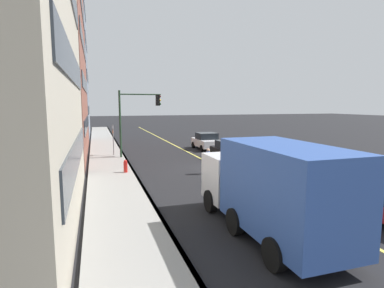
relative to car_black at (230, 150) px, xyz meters
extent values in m
plane|color=black|center=(-2.21, 2.00, -0.78)|extent=(200.00, 200.00, 0.00)
cube|color=gray|center=(-2.21, 9.15, -0.70)|extent=(80.00, 2.83, 0.15)
cube|color=slate|center=(-2.21, 7.82, -0.70)|extent=(80.00, 0.16, 0.15)
cube|color=#D8CC4C|center=(-2.21, 2.00, -0.77)|extent=(80.00, 0.16, 0.01)
cube|color=#262D38|center=(-9.53, 10.73, 1.76)|extent=(11.85, 0.06, 1.10)
cube|color=#262D38|center=(-9.53, 10.73, 4.93)|extent=(11.85, 0.06, 1.10)
cube|color=brown|center=(7.22, 16.38, 8.65)|extent=(17.60, 11.23, 18.86)
cube|color=#262D38|center=(7.22, 10.73, 1.92)|extent=(14.79, 0.06, 1.10)
cube|color=#262D38|center=(7.22, 10.73, 5.29)|extent=(14.79, 0.06, 1.10)
cube|color=#262D38|center=(7.22, 10.73, 8.65)|extent=(14.79, 0.06, 1.10)
cube|color=#262D38|center=(7.22, 10.73, 12.02)|extent=(14.79, 0.06, 1.10)
cube|color=slate|center=(23.57, 16.44, 14.07)|extent=(12.55, 11.36, 29.70)
cube|color=#262D38|center=(23.57, 10.73, 2.82)|extent=(10.54, 0.06, 1.10)
cube|color=#262D38|center=(23.57, 10.73, 7.32)|extent=(10.54, 0.06, 1.10)
cube|color=#262D38|center=(23.57, 10.73, 11.82)|extent=(10.54, 0.06, 1.10)
cube|color=#262D38|center=(23.57, 10.73, 16.32)|extent=(10.54, 0.06, 1.10)
cylinder|color=black|center=(-12.32, -1.14, -0.48)|extent=(0.60, 0.22, 0.60)
cylinder|color=black|center=(-12.32, 0.77, -0.48)|extent=(0.60, 0.22, 0.60)
cube|color=black|center=(-0.01, 0.00, -0.17)|extent=(4.09, 1.91, 0.61)
cube|color=black|center=(0.02, 0.00, 0.43)|extent=(2.14, 1.75, 0.59)
cylinder|color=black|center=(-1.36, -0.93, -0.48)|extent=(0.60, 0.22, 0.60)
cylinder|color=black|center=(-1.36, 0.93, -0.48)|extent=(0.60, 0.22, 0.60)
cylinder|color=black|center=(1.34, -0.93, -0.48)|extent=(0.60, 0.22, 0.60)
cylinder|color=black|center=(1.34, 0.93, -0.48)|extent=(0.60, 0.22, 0.60)
cube|color=silver|center=(6.10, -0.29, -0.13)|extent=(3.91, 1.94, 0.69)
cube|color=black|center=(6.12, -0.29, 0.52)|extent=(1.79, 1.79, 0.62)
cylinder|color=black|center=(4.81, -1.24, -0.48)|extent=(0.60, 0.22, 0.60)
cylinder|color=black|center=(4.81, 0.66, -0.48)|extent=(0.60, 0.22, 0.60)
cylinder|color=black|center=(7.39, -1.24, -0.48)|extent=(0.60, 0.22, 0.60)
cylinder|color=black|center=(7.39, 0.66, -0.48)|extent=(0.60, 0.22, 0.60)
cube|color=tan|center=(-8.00, -0.49, -0.14)|extent=(4.31, 1.76, 0.68)
cube|color=black|center=(-7.74, -0.49, 0.47)|extent=(2.31, 1.62, 0.54)
cylinder|color=black|center=(-9.43, -1.35, -0.48)|extent=(0.60, 0.22, 0.60)
cylinder|color=black|center=(-9.43, 0.37, -0.48)|extent=(0.60, 0.22, 0.60)
cylinder|color=black|center=(-6.58, -1.35, -0.48)|extent=(0.60, 0.22, 0.60)
cylinder|color=black|center=(-6.58, 0.37, -0.48)|extent=(0.60, 0.22, 0.60)
cube|color=silver|center=(-10.49, 4.62, 0.60)|extent=(1.92, 2.25, 1.85)
cube|color=#2D4C93|center=(-13.98, 4.62, 1.02)|extent=(4.78, 2.25, 2.70)
cylinder|color=black|center=(-10.49, 5.69, -0.33)|extent=(0.90, 0.28, 0.90)
cylinder|color=black|center=(-10.49, 3.54, -0.33)|extent=(0.90, 0.28, 0.90)
cylinder|color=black|center=(-15.18, 5.69, -0.33)|extent=(0.90, 0.28, 0.90)
cylinder|color=black|center=(-15.18, 3.54, -0.33)|extent=(0.90, 0.28, 0.90)
cylinder|color=black|center=(-12.79, 5.69, -0.33)|extent=(0.90, 0.28, 0.90)
cylinder|color=black|center=(-12.79, 3.54, -0.33)|extent=(0.90, 0.28, 0.90)
cylinder|color=#262D4C|center=(-4.08, 3.38, -0.38)|extent=(0.18, 0.18, 0.80)
cylinder|color=#262D4C|center=(-3.88, 3.31, -0.38)|extent=(0.18, 0.18, 0.80)
cube|color=#334C8C|center=(-3.98, 3.35, 0.33)|extent=(0.44, 0.33, 0.60)
sphere|color=tan|center=(-3.98, 3.35, 0.74)|extent=(0.22, 0.22, 0.22)
cube|color=#592626|center=(-4.04, 3.19, 0.36)|extent=(0.30, 0.24, 0.34)
cylinder|color=#1E3823|center=(3.09, 8.14, 1.94)|extent=(0.16, 0.16, 5.44)
cylinder|color=#1E3823|center=(3.09, 6.49, 4.37)|extent=(0.10, 3.29, 0.10)
cube|color=black|center=(3.09, 5.10, 3.92)|extent=(0.28, 0.30, 0.90)
sphere|color=#360605|center=(3.09, 4.92, 4.22)|extent=(0.18, 0.18, 0.18)
sphere|color=gold|center=(3.09, 4.92, 3.92)|extent=(0.18, 0.18, 0.18)
sphere|color=black|center=(3.09, 4.92, 3.62)|extent=(0.18, 0.18, 0.18)
cylinder|color=slate|center=(4.36, 8.64, 0.56)|extent=(0.08, 0.08, 2.67)
cube|color=white|center=(4.36, 8.66, 1.70)|extent=(0.60, 0.02, 0.20)
cube|color=#DB5919|center=(4.36, 8.66, 1.35)|extent=(0.44, 0.02, 0.28)
cylinder|color=red|center=(-2.65, 8.34, -0.38)|extent=(0.24, 0.24, 0.80)
sphere|color=red|center=(-2.65, 8.34, 0.06)|extent=(0.20, 0.20, 0.20)
camera|label=1|loc=(-21.79, 10.06, 3.59)|focal=28.74mm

